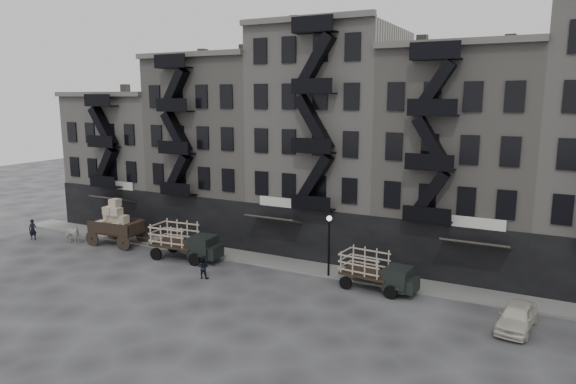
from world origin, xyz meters
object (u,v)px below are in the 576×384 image
at_px(wagon, 115,219).
at_px(pedestrian_mid, 203,267).
at_px(stake_truck_east, 377,269).
at_px(horse, 72,234).
at_px(pedestrian_west, 33,230).
at_px(car_east, 517,317).
at_px(stake_truck_west, 185,239).

xyz_separation_m(wagon, pedestrian_mid, (11.21, -3.28, -1.37)).
relative_size(stake_truck_east, pedestrian_mid, 3.16).
distance_m(horse, pedestrian_west, 3.86).
height_order(stake_truck_east, car_east, stake_truck_east).
relative_size(car_east, pedestrian_west, 2.28).
relative_size(stake_truck_west, car_east, 1.38).
height_order(car_east, pedestrian_west, pedestrian_west).
xyz_separation_m(stake_truck_west, stake_truck_east, (14.62, 0.56, -0.17)).
bearing_deg(stake_truck_east, car_east, -8.13).
bearing_deg(wagon, pedestrian_mid, -20.27).
bearing_deg(horse, wagon, -71.50).
height_order(stake_truck_west, stake_truck_east, stake_truck_west).
height_order(wagon, stake_truck_west, wagon).
bearing_deg(wagon, stake_truck_east, -3.90).
bearing_deg(pedestrian_west, wagon, -11.56).
bearing_deg(horse, car_east, -93.23).
bearing_deg(car_east, stake_truck_east, 173.96).
relative_size(horse, car_east, 0.45).
distance_m(stake_truck_east, pedestrian_mid, 11.43).
bearing_deg(stake_truck_west, wagon, 172.09).
bearing_deg(stake_truck_east, pedestrian_west, -170.23).
xyz_separation_m(wagon, stake_truck_west, (7.51, -0.53, -0.61)).
height_order(wagon, pedestrian_west, wagon).
height_order(stake_truck_west, pedestrian_west, stake_truck_west).
height_order(horse, stake_truck_west, stake_truck_west).
distance_m(wagon, stake_truck_west, 7.56).
bearing_deg(car_east, stake_truck_west, -176.04).
bearing_deg(pedestrian_mid, stake_truck_west, -50.50).
bearing_deg(pedestrian_mid, car_east, 170.02).
relative_size(horse, stake_truck_west, 0.32).
relative_size(horse, stake_truck_east, 0.36).
bearing_deg(car_east, horse, -173.45).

